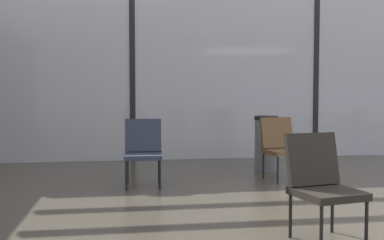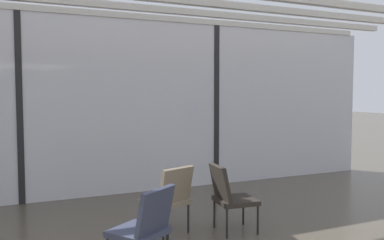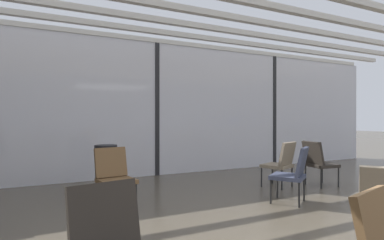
# 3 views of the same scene
# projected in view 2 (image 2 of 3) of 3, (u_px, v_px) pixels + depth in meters

# --- Properties ---
(glass_curtain_wall) EXTENTS (14.00, 0.08, 3.07)m
(glass_curtain_wall) POSITION_uv_depth(u_px,v_px,m) (20.00, 108.00, 6.43)
(glass_curtain_wall) COLOR silver
(glass_curtain_wall) RESTS_ON ground
(window_mullion_1) EXTENTS (0.10, 0.12, 3.07)m
(window_mullion_1) POSITION_uv_depth(u_px,v_px,m) (20.00, 108.00, 6.43)
(window_mullion_1) COLOR black
(window_mullion_1) RESTS_ON ground
(window_mullion_2) EXTENTS (0.10, 0.12, 3.07)m
(window_mullion_2) POSITION_uv_depth(u_px,v_px,m) (215.00, 106.00, 7.85)
(window_mullion_2) COLOR black
(window_mullion_2) RESTS_ON ground
(lounge_chair_5) EXTENTS (0.69, 0.70, 0.87)m
(lounge_chair_5) POSITION_uv_depth(u_px,v_px,m) (145.00, 224.00, 3.96)
(lounge_chair_5) COLOR #33384C
(lounge_chair_5) RESTS_ON ground
(lounge_chair_6) EXTENTS (0.57, 0.53, 0.87)m
(lounge_chair_6) POSITION_uv_depth(u_px,v_px,m) (229.00, 194.00, 5.15)
(lounge_chair_6) COLOR #28231E
(lounge_chair_6) RESTS_ON ground
(lounge_chair_7) EXTENTS (0.63, 0.66, 0.87)m
(lounge_chair_7) POSITION_uv_depth(u_px,v_px,m) (169.00, 196.00, 5.07)
(lounge_chair_7) COLOR #7F705B
(lounge_chair_7) RESTS_ON ground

